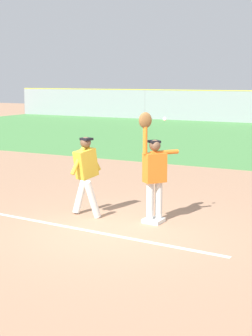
{
  "coord_description": "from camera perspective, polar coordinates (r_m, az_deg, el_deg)",
  "views": [
    {
      "loc": [
        4.5,
        -8.26,
        2.94
      ],
      "look_at": [
        -0.27,
        1.11,
        1.05
      ],
      "focal_mm": 53.52,
      "sensor_mm": 36.0,
      "label": 1
    }
  ],
  "objects": [
    {
      "name": "ground_plane",
      "position": [
        9.86,
        -1.53,
        -7.16
      ],
      "size": [
        79.13,
        79.13,
        0.0
      ],
      "primitive_type": "plane",
      "color": "tan"
    },
    {
      "name": "parked_car_blue",
      "position": [
        40.88,
        4.83,
        6.96
      ],
      "size": [
        4.56,
        2.45,
        1.25
      ],
      "rotation": [
        0.0,
        0.0,
        -0.1
      ],
      "color": "#23389E",
      "rests_on": "ground_plane"
    },
    {
      "name": "baseball",
      "position": [
        10.02,
        4.43,
        5.58
      ],
      "size": [
        0.07,
        0.07,
        0.07
      ],
      "primitive_type": "sphere",
      "color": "white"
    },
    {
      "name": "runner",
      "position": [
        10.71,
        -4.58,
        -0.3
      ],
      "size": [
        0.76,
        0.83,
        1.72
      ],
      "rotation": [
        0.0,
        0.0,
        -0.29
      ],
      "color": "white",
      "rests_on": "ground_plane"
    },
    {
      "name": "parked_car_silver",
      "position": [
        39.34,
        12.17,
        6.65
      ],
      "size": [
        4.5,
        2.32,
        1.25
      ],
      "rotation": [
        0.0,
        0.0,
        -0.06
      ],
      "color": "#B7B7BC",
      "rests_on": "ground_plane"
    },
    {
      "name": "first_base",
      "position": [
        10.42,
        3.16,
        -5.98
      ],
      "size": [
        0.4,
        0.4,
        0.08
      ],
      "primitive_type": "cube",
      "rotation": [
        0.0,
        0.0,
        -0.05
      ],
      "color": "white",
      "rests_on": "ground_plane"
    },
    {
      "name": "fielder",
      "position": [
        10.18,
        3.19,
        -0.13
      ],
      "size": [
        0.65,
        0.76,
        2.28
      ],
      "rotation": [
        0.0,
        0.0,
        2.46
      ],
      "color": "silver",
      "rests_on": "ground_plane"
    }
  ]
}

